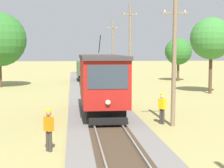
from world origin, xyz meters
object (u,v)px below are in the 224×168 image
at_px(utility_pole_near_tram, 174,61).
at_px(utility_pole_mid, 130,48).
at_px(freight_car, 86,70).
at_px(red_tram, 102,82).
at_px(utility_pole_far, 113,50).
at_px(second_worker, 162,107).
at_px(tree_left_far, 178,51).
at_px(tree_right_far, 211,39).
at_px(track_worker, 49,128).

xyz_separation_m(utility_pole_near_tram, utility_pole_mid, (0.00, 15.13, 0.75)).
bearing_deg(freight_car, utility_pole_near_tram, -82.94).
distance_m(red_tram, utility_pole_far, 26.92).
distance_m(second_worker, tree_left_far, 29.74).
bearing_deg(tree_right_far, utility_pole_far, 116.35).
height_order(utility_pole_mid, track_worker, utility_pole_mid).
bearing_deg(utility_pole_far, utility_pole_near_tram, -90.00).
relative_size(utility_pole_mid, tree_right_far, 1.17).
relative_size(red_tram, freight_car, 1.64).
height_order(freight_car, tree_right_far, tree_right_far).
distance_m(utility_pole_near_tram, utility_pole_far, 30.11).
height_order(utility_pole_near_tram, tree_left_far, utility_pole_near_tram).
bearing_deg(utility_pole_far, red_tram, -97.73).
bearing_deg(tree_left_far, freight_car, 178.65).
relative_size(freight_car, second_worker, 2.91).
distance_m(utility_pole_far, track_worker, 35.11).
xyz_separation_m(tree_left_far, tree_right_far, (-1.00, -14.25, 1.27)).
relative_size(red_tram, track_worker, 4.79).
height_order(red_tram, utility_pole_near_tram, utility_pole_near_tram).
height_order(freight_car, track_worker, freight_car).
bearing_deg(utility_pole_near_tram, utility_pole_far, 90.00).
xyz_separation_m(utility_pole_far, tree_right_far, (7.66, -15.46, 1.12)).
relative_size(red_tram, tree_right_far, 1.18).
bearing_deg(freight_car, tree_left_far, -1.35).
bearing_deg(track_worker, tree_left_far, 21.81).
bearing_deg(utility_pole_mid, freight_car, 104.42).
relative_size(utility_pole_far, track_worker, 4.49).
distance_m(utility_pole_near_tram, utility_pole_mid, 15.15).
xyz_separation_m(freight_car, utility_pole_mid, (3.61, -14.06, 2.76)).
bearing_deg(track_worker, second_worker, -3.66).
bearing_deg(track_worker, red_tram, 26.46).
bearing_deg(utility_pole_near_tram, freight_car, 97.06).
distance_m(utility_pole_near_tram, second_worker, 2.72).
bearing_deg(second_worker, track_worker, 179.59).
relative_size(freight_car, tree_right_far, 0.72).
bearing_deg(second_worker, utility_pole_near_tram, -99.91).
distance_m(utility_pole_near_tram, tree_right_far, 16.61).
relative_size(red_tram, second_worker, 4.79).
height_order(utility_pole_far, tree_left_far, utility_pole_far).
distance_m(freight_car, utility_pole_mid, 14.77).
height_order(red_tram, freight_car, red_tram).
distance_m(red_tram, second_worker, 4.37).
relative_size(utility_pole_mid, tree_left_far, 1.47).
height_order(utility_pole_mid, tree_right_far, utility_pole_mid).
relative_size(red_tram, utility_pole_near_tram, 1.23).
bearing_deg(freight_car, red_tram, -89.99).
bearing_deg(utility_pole_mid, tree_right_far, -3.64).
bearing_deg(tree_left_far, utility_pole_far, 172.09).
height_order(red_tram, utility_pole_mid, utility_pole_mid).
distance_m(red_tram, tree_right_far, 16.14).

